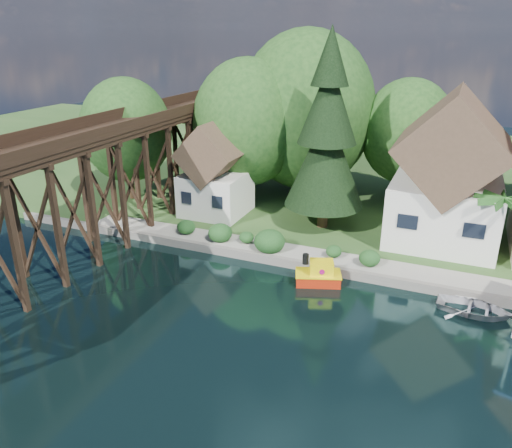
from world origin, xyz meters
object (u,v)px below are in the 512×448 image
(house_left, at_px, (448,179))
(palm_tree, at_px, (504,203))
(conifer, at_px, (327,136))
(boat_white_a, at_px, (475,307))
(trestle_bridge, at_px, (90,181))
(tugboat, at_px, (319,275))
(shed, at_px, (216,175))

(house_left, distance_m, palm_tree, 5.04)
(house_left, bearing_deg, conifer, -173.33)
(boat_white_a, bearing_deg, conifer, 57.89)
(trestle_bridge, relative_size, boat_white_a, 10.66)
(palm_tree, bearing_deg, tugboat, -149.94)
(shed, bearing_deg, tugboat, -35.10)
(conifer, xyz_separation_m, palm_tree, (12.38, -2.52, -2.80))
(tugboat, bearing_deg, boat_white_a, -0.04)
(trestle_bridge, xyz_separation_m, boat_white_a, (25.58, 1.35, -4.92))
(tugboat, distance_m, boat_white_a, 9.24)
(conifer, bearing_deg, tugboat, -75.71)
(trestle_bridge, relative_size, palm_tree, 8.69)
(conifer, bearing_deg, shed, -177.07)
(trestle_bridge, height_order, boat_white_a, trestle_bridge)
(trestle_bridge, relative_size, tugboat, 13.69)
(shed, height_order, tugboat, shed)
(house_left, bearing_deg, palm_tree, -44.80)
(conifer, bearing_deg, palm_tree, -11.50)
(house_left, bearing_deg, boat_white_a, -74.78)
(shed, xyz_separation_m, tugboat, (11.34, -7.97, -3.20))
(trestle_bridge, distance_m, palm_tree, 27.56)
(shed, height_order, conifer, conifer)
(house_left, height_order, palm_tree, house_left)
(shed, bearing_deg, trestle_bridge, -118.19)
(shed, distance_m, tugboat, 14.23)
(house_left, xyz_separation_m, shed, (-18.00, -1.50, -1.31))
(house_left, xyz_separation_m, conifer, (-8.81, -1.03, 2.60))
(shed, distance_m, conifer, 10.00)
(house_left, height_order, tugboat, house_left)
(house_left, xyz_separation_m, tugboat, (-6.66, -9.47, -4.51))
(trestle_bridge, height_order, house_left, house_left)
(trestle_bridge, height_order, conifer, conifer)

